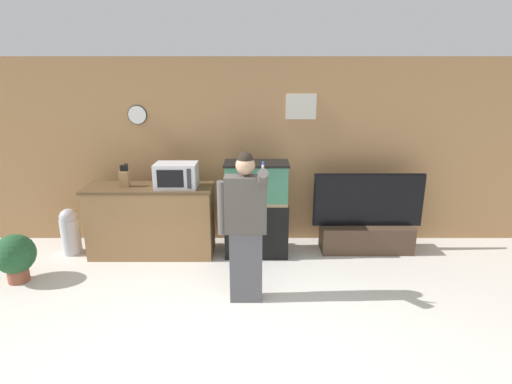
{
  "coord_description": "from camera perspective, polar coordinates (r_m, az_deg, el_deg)",
  "views": [
    {
      "loc": [
        0.23,
        -2.79,
        2.36
      ],
      "look_at": [
        0.21,
        1.67,
        1.05
      ],
      "focal_mm": 28.0,
      "sensor_mm": 36.0,
      "label": 1
    }
  ],
  "objects": [
    {
      "name": "microwave",
      "position": [
        5.24,
        -11.04,
        2.36
      ],
      "size": [
        0.54,
        0.36,
        0.32
      ],
      "color": "silver",
      "rests_on": "counter_island"
    },
    {
      "name": "tv_on_stand",
      "position": [
        5.74,
        15.76,
        -5.1
      ],
      "size": [
        1.5,
        0.4,
        1.1
      ],
      "color": "#4C3828",
      "rests_on": "ground_plane"
    },
    {
      "name": "counter_island",
      "position": [
        5.55,
        -14.4,
        -3.95
      ],
      "size": [
        1.67,
        0.58,
        0.96
      ],
      "color": "olive",
      "rests_on": "ground_plane"
    },
    {
      "name": "person_standing",
      "position": [
        4.16,
        -1.32,
        -4.9
      ],
      "size": [
        0.51,
        0.39,
        1.63
      ],
      "color": "#515156",
      "rests_on": "ground_plane"
    },
    {
      "name": "ground_plane",
      "position": [
        3.66,
        -3.67,
        -23.84
      ],
      "size": [
        18.0,
        18.0,
        0.0
      ],
      "primitive_type": "plane",
      "color": "beige"
    },
    {
      "name": "knife_block",
      "position": [
        5.47,
        -18.01,
        1.91
      ],
      "size": [
        0.12,
        0.09,
        0.31
      ],
      "color": "olive",
      "rests_on": "counter_island"
    },
    {
      "name": "potted_plant",
      "position": [
        5.5,
        -30.92,
        -7.75
      ],
      "size": [
        0.46,
        0.46,
        0.58
      ],
      "color": "brown",
      "rests_on": "ground_plane"
    },
    {
      "name": "aquarium_on_stand",
      "position": [
        5.33,
        0.33,
        -2.45
      ],
      "size": [
        0.84,
        0.46,
        1.28
      ],
      "color": "black",
      "rests_on": "ground_plane"
    },
    {
      "name": "wall_back_paneled",
      "position": [
        5.7,
        -2.03,
        5.67
      ],
      "size": [
        10.0,
        0.08,
        2.6
      ],
      "color": "#A87A4C",
      "rests_on": "ground_plane"
    },
    {
      "name": "trash_bin",
      "position": [
        6.0,
        -24.75,
        -5.0
      ],
      "size": [
        0.25,
        0.25,
        0.64
      ],
      "color": "#B7B7BC",
      "rests_on": "ground_plane"
    }
  ]
}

